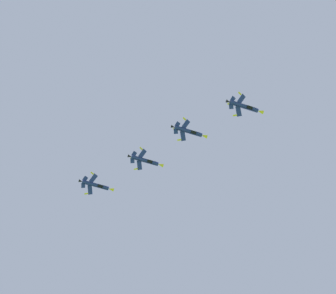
{
  "coord_description": "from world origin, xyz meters",
  "views": [
    {
      "loc": [
        4.88,
        -3.55,
        1.84
      ],
      "look_at": [
        -36.72,
        63.37,
        156.05
      ],
      "focal_mm": 43.79,
      "sensor_mm": 36.0,
      "label": 1
    }
  ],
  "objects_px": {
    "fighter_jet_left_wing": "(189,131)",
    "fighter_jet_right_wing": "(145,161)",
    "fighter_jet_left_outer": "(96,185)",
    "fighter_jet_lead": "(244,107)"
  },
  "relations": [
    {
      "from": "fighter_jet_lead",
      "to": "fighter_jet_left_outer",
      "type": "bearing_deg",
      "value": -139.02
    },
    {
      "from": "fighter_jet_lead",
      "to": "fighter_jet_left_wing",
      "type": "relative_size",
      "value": 1.0
    },
    {
      "from": "fighter_jet_left_wing",
      "to": "fighter_jet_left_outer",
      "type": "relative_size",
      "value": 1.0
    },
    {
      "from": "fighter_jet_lead",
      "to": "fighter_jet_left_wing",
      "type": "distance_m",
      "value": 25.2
    },
    {
      "from": "fighter_jet_left_wing",
      "to": "fighter_jet_right_wing",
      "type": "relative_size",
      "value": 1.0
    },
    {
      "from": "fighter_jet_lead",
      "to": "fighter_jet_left_outer",
      "type": "xyz_separation_m",
      "value": [
        -73.07,
        -0.99,
        0.94
      ]
    },
    {
      "from": "fighter_jet_left_wing",
      "to": "fighter_jet_left_outer",
      "type": "distance_m",
      "value": 48.08
    },
    {
      "from": "fighter_jet_right_wing",
      "to": "fighter_jet_left_outer",
      "type": "height_order",
      "value": "fighter_jet_right_wing"
    },
    {
      "from": "fighter_jet_right_wing",
      "to": "fighter_jet_left_outer",
      "type": "distance_m",
      "value": 25.38
    },
    {
      "from": "fighter_jet_lead",
      "to": "fighter_jet_right_wing",
      "type": "bearing_deg",
      "value": -140.12
    }
  ]
}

